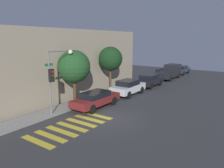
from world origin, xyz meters
name	(u,v)px	position (x,y,z in m)	size (l,w,h in m)	color
ground_plane	(106,118)	(0.00, 0.00, 0.00)	(60.00, 60.00, 0.00)	#333335
sidewalk	(66,107)	(0.00, 4.04, 0.07)	(26.00, 1.68, 0.14)	gray
building_row	(32,65)	(0.00, 8.28, 3.23)	(26.00, 6.00, 6.46)	gray
crosswalk	(72,127)	(-2.59, 0.80, 0.00)	(5.63, 2.60, 0.00)	gold
traffic_light_pole	(56,71)	(-1.47, 3.37, 3.30)	(2.64, 0.56, 4.83)	slate
sedan_near_corner	(96,99)	(1.47, 2.10, 0.74)	(4.60, 1.75, 1.35)	maroon
sedan_middle	(128,87)	(6.64, 2.10, 0.81)	(4.21, 1.82, 1.53)	silver
sedan_far_end	(149,80)	(11.53, 2.10, 0.79)	(4.31, 1.88, 1.47)	black
pickup_truck	(170,72)	(18.17, 2.10, 0.99)	(5.48, 2.00, 1.96)	black
sedan_tail_of_row	(181,69)	(23.43, 2.10, 0.75)	(4.23, 1.77, 1.36)	#2D3351
tree_near_corner	(74,67)	(0.99, 3.99, 3.31)	(2.72, 2.72, 4.69)	#42301E
tree_midblock	(110,59)	(6.21, 3.99, 3.59)	(2.45, 2.45, 4.83)	#4C3823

